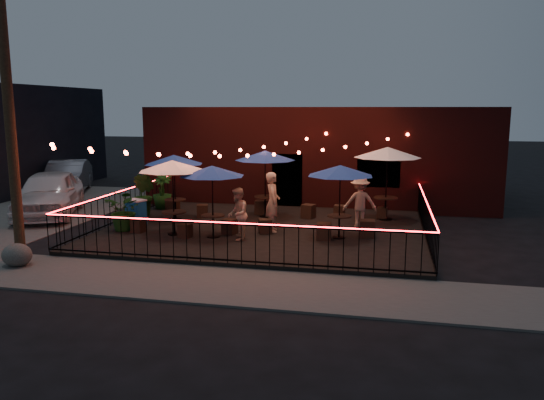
{
  "coord_description": "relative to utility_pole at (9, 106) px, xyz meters",
  "views": [
    {
      "loc": [
        3.77,
        -14.19,
        3.96
      ],
      "look_at": [
        0.33,
        1.68,
        1.13
      ],
      "focal_mm": 35.0,
      "sensor_mm": 36.0,
      "label": 1
    }
  ],
  "objects": [
    {
      "name": "patron_b",
      "position": [
        5.0,
        2.94,
        -3.08
      ],
      "size": [
        0.72,
        0.85,
        1.54
      ],
      "primitive_type": "imported",
      "rotation": [
        0.0,
        0.0,
        -1.37
      ],
      "color": "tan",
      "rests_on": "patio"
    },
    {
      "name": "bistro_chair_2",
      "position": [
        1.48,
        6.49,
        -3.61
      ],
      "size": [
        0.46,
        0.46,
        0.48
      ],
      "primitive_type": "cube",
      "rotation": [
        0.0,
        0.0,
        -0.13
      ],
      "color": "black",
      "rests_on": "patio"
    },
    {
      "name": "bistro_chair_7",
      "position": [
        6.56,
        6.48,
        -3.61
      ],
      "size": [
        0.51,
        0.51,
        0.48
      ],
      "primitive_type": "cube",
      "rotation": [
        0.0,
        0.0,
        2.82
      ],
      "color": "black",
      "rests_on": "patio"
    },
    {
      "name": "brick_building",
      "position": [
        6.4,
        12.59,
        -2.0
      ],
      "size": [
        14.0,
        8.0,
        4.0
      ],
      "color": "#35100E",
      "rests_on": "ground"
    },
    {
      "name": "fence_right",
      "position": [
        10.4,
        4.6,
        -3.34
      ],
      "size": [
        0.04,
        8.0,
        1.04
      ],
      "rotation": [
        0.0,
        0.0,
        1.57
      ],
      "color": "black",
      "rests_on": "patio"
    },
    {
      "name": "bistro_chair_1",
      "position": [
        3.38,
        2.89,
        -3.65
      ],
      "size": [
        0.39,
        0.39,
        0.41
      ],
      "primitive_type": "cube",
      "rotation": [
        0.0,
        0.0,
        3.0
      ],
      "color": "black",
      "rests_on": "patio"
    },
    {
      "name": "sidewalk",
      "position": [
        5.4,
        -0.65,
        -3.98
      ],
      "size": [
        18.0,
        2.5,
        0.05
      ],
      "primitive_type": "cube",
      "color": "#454340",
      "rests_on": "ground"
    },
    {
      "name": "bistro_chair_11",
      "position": [
        9.09,
        6.92,
        -3.65
      ],
      "size": [
        0.37,
        0.37,
        0.4
      ],
      "primitive_type": "cube",
      "rotation": [
        0.0,
        0.0,
        3.04
      ],
      "color": "black",
      "rests_on": "patio"
    },
    {
      "name": "fence_front",
      "position": [
        5.4,
        0.6,
        -3.34
      ],
      "size": [
        10.0,
        0.04,
        1.04
      ],
      "color": "black",
      "rests_on": "patio"
    },
    {
      "name": "cooler",
      "position": [
        1.11,
        4.28,
        -3.43
      ],
      "size": [
        0.75,
        0.65,
        0.83
      ],
      "rotation": [
        0.0,
        0.0,
        -0.38
      ],
      "color": "#1158A7",
      "rests_on": "patio"
    },
    {
      "name": "utility_pole",
      "position": [
        0.0,
        0.0,
        0.0
      ],
      "size": [
        0.26,
        0.26,
        8.0
      ],
      "primitive_type": "cylinder",
      "color": "#321E14",
      "rests_on": "ground"
    },
    {
      "name": "bistro_chair_3",
      "position": [
        2.87,
        5.84,
        -3.63
      ],
      "size": [
        0.47,
        0.47,
        0.45
      ],
      "primitive_type": "cube",
      "rotation": [
        0.0,
        0.0,
        3.44
      ],
      "color": "black",
      "rests_on": "patio"
    },
    {
      "name": "car_white",
      "position": [
        -3.02,
        5.61,
        -3.16
      ],
      "size": [
        3.77,
        5.3,
        1.68
      ],
      "primitive_type": "imported",
      "rotation": [
        0.0,
        0.0,
        0.41
      ],
      "color": "silver",
      "rests_on": "ground"
    },
    {
      "name": "patron_a",
      "position": [
        5.77,
        4.23,
        -2.92
      ],
      "size": [
        0.61,
        0.77,
        1.86
      ],
      "primitive_type": "imported",
      "rotation": [
        0.0,
        0.0,
        1.83
      ],
      "color": "tan",
      "rests_on": "patio"
    },
    {
      "name": "bistro_chair_4",
      "position": [
        4.55,
        3.61,
        -3.62
      ],
      "size": [
        0.47,
        0.47,
        0.46
      ],
      "primitive_type": "cube",
      "rotation": [
        0.0,
        0.0,
        -0.24
      ],
      "color": "black",
      "rests_on": "patio"
    },
    {
      "name": "car_silver",
      "position": [
        -5.46,
        10.52,
        -3.23
      ],
      "size": [
        3.33,
        4.94,
        1.54
      ],
      "primitive_type": "imported",
      "rotation": [
        0.0,
        0.0,
        0.4
      ],
      "color": "#9B9DA3",
      "rests_on": "ground"
    },
    {
      "name": "boulder",
      "position": [
        0.19,
        -0.39,
        -3.68
      ],
      "size": [
        0.97,
        0.89,
        0.64
      ],
      "primitive_type": "ellipsoid",
      "rotation": [
        0.0,
        0.0,
        -0.25
      ],
      "color": "#3F3F3B",
      "rests_on": "ground"
    },
    {
      "name": "cafe_table_1",
      "position": [
        2.07,
        5.34,
        -1.81
      ],
      "size": [
        2.27,
        2.27,
        2.24
      ],
      "rotation": [
        0.0,
        0.0,
        -0.13
      ],
      "color": "black",
      "rests_on": "patio"
    },
    {
      "name": "festoon_lights",
      "position": [
        4.39,
        4.3,
        -1.48
      ],
      "size": [
        10.02,
        8.72,
        1.32
      ],
      "color": "#FF442A",
      "rests_on": "ground"
    },
    {
      "name": "cafe_table_5",
      "position": [
        9.2,
        6.79,
        -1.56
      ],
      "size": [
        2.38,
        2.38,
        2.51
      ],
      "rotation": [
        0.0,
        0.0,
        0.05
      ],
      "color": "black",
      "rests_on": "patio"
    },
    {
      "name": "ground",
      "position": [
        5.4,
        2.6,
        -4.0
      ],
      "size": [
        110.0,
        110.0,
        0.0
      ],
      "primitive_type": "plane",
      "color": "black",
      "rests_on": "ground"
    },
    {
      "name": "cafe_table_2",
      "position": [
        4.19,
        3.12,
        -1.89
      ],
      "size": [
        2.32,
        2.32,
        2.15
      ],
      "rotation": [
        0.0,
        0.0,
        -0.22
      ],
      "color": "black",
      "rests_on": "patio"
    },
    {
      "name": "patio",
      "position": [
        5.4,
        4.6,
        -3.92
      ],
      "size": [
        10.0,
        8.0,
        0.15
      ],
      "primitive_type": "cube",
      "color": "black",
      "rests_on": "ground"
    },
    {
      "name": "potted_shrub_a",
      "position": [
        1.21,
        3.36,
        -3.2
      ],
      "size": [
        1.31,
        1.19,
        1.29
      ],
      "primitive_type": "imported",
      "rotation": [
        0.0,
        0.0,
        -0.16
      ],
      "color": "#0E370D",
      "rests_on": "patio"
    },
    {
      "name": "bistro_chair_0",
      "position": [
        1.71,
        3.23,
        -3.64
      ],
      "size": [
        0.42,
        0.42,
        0.43
      ],
      "primitive_type": "cube",
      "rotation": [
        0.0,
        0.0,
        -0.19
      ],
      "color": "black",
      "rests_on": "patio"
    },
    {
      "name": "cafe_table_4",
      "position": [
        7.87,
        3.81,
        -1.87
      ],
      "size": [
        2.5,
        2.5,
        2.17
      ],
      "rotation": [
        0.0,
        0.0,
        -0.32
      ],
      "color": "black",
      "rests_on": "patio"
    },
    {
      "name": "potted_shrub_c",
      "position": [
        0.83,
        7.05,
        -3.19
      ],
      "size": [
        0.84,
        0.84,
        1.33
      ],
      "primitive_type": "imported",
      "rotation": [
        0.0,
        0.0,
        0.13
      ],
      "color": "#144015",
      "rests_on": "patio"
    },
    {
      "name": "bistro_chair_5",
      "position": [
        5.6,
        3.9,
        -3.63
      ],
      "size": [
        0.49,
        0.49,
        0.45
      ],
      "primitive_type": "cube",
      "rotation": [
        0.0,
        0.0,
        3.51
      ],
      "color": "black",
      "rests_on": "patio"
    },
    {
      "name": "bistro_chair_10",
      "position": [
        7.61,
        6.9,
        -3.64
      ],
      "size": [
        0.38,
        0.38,
        0.42
      ],
      "primitive_type": "cube",
      "rotation": [
        0.0,
        0.0,
        -0.09
      ],
      "color": "black",
      "rests_on": "patio"
    },
    {
      "name": "fence_left",
      "position": [
        0.4,
        4.6,
        -3.34
      ],
      "size": [
        0.04,
        8.0,
        1.04
      ],
      "rotation": [
        0.0,
        0.0,
        1.57
      ],
      "color": "black",
      "rests_on": "patio"
    },
    {
      "name": "bistro_chair_6",
      "position": [
        4.78,
        6.83,
        -3.6
      ],
      "size": [
        0.42,
        0.42,
        0.49
      ],
      "primitive_type": "cube",
      "rotation": [
        0.0,
        0.0,
        0.02
      ],
      "color": "black",
      "rests_on": "patio"
    },
    {
      "name": "bistro_chair_9",
      "position": [
        8.69,
        4.08,
        -3.59
      ],
      "size": [
        0.46,
        0.46,
        0.51
      ],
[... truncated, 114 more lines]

